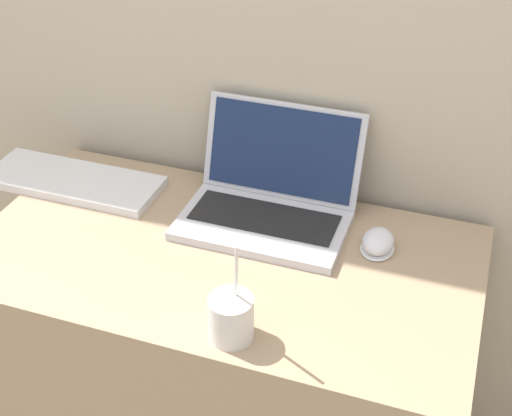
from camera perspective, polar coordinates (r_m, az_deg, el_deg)
desk at (r=1.73m, az=-2.38°, el=-13.75°), size 1.05×0.56×0.77m
laptop at (r=1.55m, az=1.11°, el=0.90°), size 0.36×0.29×0.22m
drink_cup at (r=1.26m, az=-2.00°, el=-8.70°), size 0.08×0.08×0.22m
computer_mouse at (r=1.49m, az=9.73°, el=-2.71°), size 0.07×0.09×0.04m
external_keyboard at (r=1.74m, az=-14.41°, el=2.10°), size 0.42×0.16×0.02m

